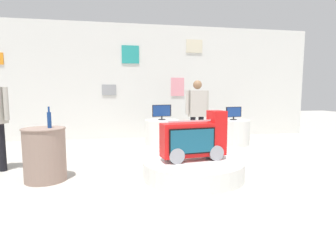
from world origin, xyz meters
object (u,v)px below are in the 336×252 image
Objects in this scene: main_display_pedestal at (193,169)px; bottle_on_side_table at (49,119)px; side_table_round at (45,154)px; display_pedestal_center_rear at (233,132)px; shopper_browsing_near_truck at (197,110)px; tv_on_center_rear at (234,113)px; display_pedestal_left_rear at (162,132)px; tv_on_left_rear at (162,112)px; novelty_firetruck_tv at (195,140)px.

main_display_pedestal is 4.99× the size of bottle_on_side_table.
main_display_pedestal is 1.97× the size of side_table_round.
display_pedestal_center_rear is 1.51m from shopper_browsing_near_truck.
tv_on_center_rear is 1.38m from shopper_browsing_near_truck.
tv_on_center_rear is at bearing -10.57° from display_pedestal_left_rear.
tv_on_center_rear is 4.62m from bottle_on_side_table.
display_pedestal_center_rear is at bearing -10.44° from display_pedestal_left_rear.
display_pedestal_center_rear is 4.70m from side_table_round.
side_table_round is (-2.24, -2.65, -0.45)m from tv_on_left_rear.
tv_on_center_rear reaches higher than main_display_pedestal.
display_pedestal_center_rear is (1.85, -0.34, 0.00)m from display_pedestal_left_rear.
shopper_browsing_near_truck is (2.80, 1.63, 0.01)m from bottle_on_side_table.
novelty_firetruck_tv is 3.13m from tv_on_center_rear.
side_table_round is (-4.09, -2.32, 0.09)m from display_pedestal_center_rear.
main_display_pedestal is 2.31m from side_table_round.
bottle_on_side_table is at bearing -149.92° from display_pedestal_center_rear.
side_table_round reaches higher than display_pedestal_center_rear.
bottle_on_side_table is at bearing 173.49° from main_display_pedestal.
novelty_firetruck_tv reaches higher than tv_on_center_rear.
bottle_on_side_table is (-2.15, -2.65, 0.08)m from tv_on_left_rear.
bottle_on_side_table reaches higher than tv_on_left_rear.
tv_on_center_rear is at bearing -100.34° from display_pedestal_center_rear.
novelty_firetruck_tv is 1.24× the size of display_pedestal_center_rear.
display_pedestal_left_rear is at bearing 49.93° from side_table_round.
tv_on_center_rear is at bearing 55.17° from novelty_firetruck_tv.
shopper_browsing_near_truck is (0.61, 1.88, 0.81)m from main_display_pedestal.
display_pedestal_left_rear is (-0.06, 2.91, -0.27)m from novelty_firetruck_tv.
display_pedestal_left_rear is 3.47m from bottle_on_side_table.
shopper_browsing_near_truck reaches higher than tv_on_center_rear.
display_pedestal_center_rear reaches higher than main_display_pedestal.
bottle_on_side_table is at bearing -128.96° from display_pedestal_left_rear.
main_display_pedestal is 3.12× the size of tv_on_left_rear.
display_pedestal_center_rear is 1.05× the size of side_table_round.
bottle_on_side_table is (-2.21, 0.25, 0.35)m from novelty_firetruck_tv.
tv_on_left_rear is 0.60× the size of display_pedestal_center_rear.
side_table_round is (-4.08, -2.31, -0.42)m from tv_on_center_rear.
shopper_browsing_near_truck reaches higher than main_display_pedestal.
tv_on_center_rear reaches higher than display_pedestal_left_rear.
side_table_round reaches higher than display_pedestal_left_rear.
main_display_pedestal is 2.99m from tv_on_left_rear.
display_pedestal_left_rear is 1.02× the size of display_pedestal_center_rear.
novelty_firetruck_tv is 2.32m from side_table_round.
display_pedestal_left_rear is at bearing 90.88° from main_display_pedestal.
novelty_firetruck_tv is at bearing -88.74° from display_pedestal_left_rear.
display_pedestal_center_rear is at bearing 55.20° from novelty_firetruck_tv.
tv_on_center_rear is at bearing 29.53° from side_table_round.
tv_on_center_rear reaches higher than display_pedestal_center_rear.
side_table_round is 0.54m from bottle_on_side_table.
tv_on_left_rear is 3.41m from bottle_on_side_table.
display_pedestal_left_rear and display_pedestal_center_rear have the same top height.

